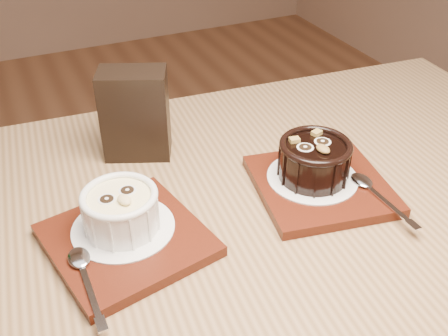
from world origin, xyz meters
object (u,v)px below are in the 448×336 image
object	(u,v)px
table	(232,287)
condiment_stand	(135,114)
ramekin_white	(121,209)
ramekin_dark	(314,158)
tray_left	(127,240)
tray_right	(320,185)

from	to	relation	value
table	condiment_stand	world-z (taller)	condiment_stand
table	ramekin_white	world-z (taller)	ramekin_white
table	ramekin_white	distance (m)	0.20
ramekin_dark	tray_left	bearing A→B (deg)	176.78
ramekin_white	ramekin_dark	bearing A→B (deg)	-15.27
ramekin_white	condiment_stand	xyz separation A→B (m)	(0.08, 0.18, 0.02)
ramekin_white	ramekin_dark	xyz separation A→B (m)	(0.28, -0.01, 0.00)
table	tray_left	world-z (taller)	tray_left
ramekin_white	condiment_stand	size ratio (longest dim) A/B	0.68
ramekin_white	tray_right	xyz separation A→B (m)	(0.28, -0.02, -0.04)
ramekin_dark	tray_right	bearing A→B (deg)	-64.96
tray_right	condiment_stand	bearing A→B (deg)	135.63
table	ramekin_dark	world-z (taller)	ramekin_dark
table	ramekin_white	xyz separation A→B (m)	(-0.13, 0.06, 0.14)
tray_left	ramekin_white	bearing A→B (deg)	87.73
table	tray_left	bearing A→B (deg)	160.89
ramekin_white	tray_left	bearing A→B (deg)	-106.10
table	ramekin_dark	xyz separation A→B (m)	(0.15, 0.05, 0.14)
condiment_stand	ramekin_white	bearing A→B (deg)	-112.54
condiment_stand	table	bearing A→B (deg)	-78.47
ramekin_dark	condiment_stand	distance (m)	0.28
table	ramekin_white	bearing A→B (deg)	154.88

